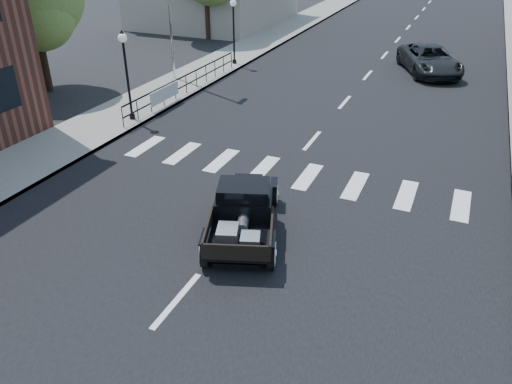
% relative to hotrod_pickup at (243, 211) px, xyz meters
% --- Properties ---
extents(ground, '(120.00, 120.00, 0.00)m').
position_rel_hotrod_pickup_xyz_m(ground, '(-0.24, -0.09, -0.72)').
color(ground, black).
rests_on(ground, ground).
extents(road, '(14.00, 80.00, 0.02)m').
position_rel_hotrod_pickup_xyz_m(road, '(-0.24, 14.91, -0.71)').
color(road, black).
rests_on(road, ground).
extents(road_markings, '(12.00, 60.00, 0.06)m').
position_rel_hotrod_pickup_xyz_m(road_markings, '(-0.24, 9.91, -0.72)').
color(road_markings, silver).
rests_on(road_markings, ground).
extents(sidewalk_left, '(3.00, 80.00, 0.15)m').
position_rel_hotrod_pickup_xyz_m(sidewalk_left, '(-8.74, 14.91, -0.65)').
color(sidewalk_left, gray).
rests_on(sidewalk_left, ground).
extents(railing, '(0.08, 10.00, 1.00)m').
position_rel_hotrod_pickup_xyz_m(railing, '(-7.54, 9.91, -0.07)').
color(railing, black).
rests_on(railing, sidewalk_left).
extents(banner, '(0.04, 2.20, 0.60)m').
position_rel_hotrod_pickup_xyz_m(banner, '(-7.46, 7.91, -0.27)').
color(banner, silver).
rests_on(banner, sidewalk_left).
extents(lamp_post_b, '(0.36, 0.36, 3.62)m').
position_rel_hotrod_pickup_xyz_m(lamp_post_b, '(-7.84, 5.91, 1.23)').
color(lamp_post_b, black).
rests_on(lamp_post_b, sidewalk_left).
extents(lamp_post_c, '(0.36, 0.36, 3.62)m').
position_rel_hotrod_pickup_xyz_m(lamp_post_c, '(-7.84, 15.91, 1.23)').
color(lamp_post_c, black).
rests_on(lamp_post_c, sidewalk_left).
extents(big_tree_near, '(4.82, 4.82, 7.08)m').
position_rel_hotrod_pickup_xyz_m(big_tree_near, '(-14.24, 7.91, 2.82)').
color(big_tree_near, '#567431').
rests_on(big_tree_near, ground).
extents(hotrod_pickup, '(3.23, 4.59, 1.45)m').
position_rel_hotrod_pickup_xyz_m(hotrod_pickup, '(0.00, 0.00, 0.00)').
color(hotrod_pickup, black).
rests_on(hotrod_pickup, ground).
extents(second_car, '(4.38, 5.85, 1.48)m').
position_rel_hotrod_pickup_xyz_m(second_car, '(2.71, 18.73, 0.01)').
color(second_car, black).
rests_on(second_car, ground).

